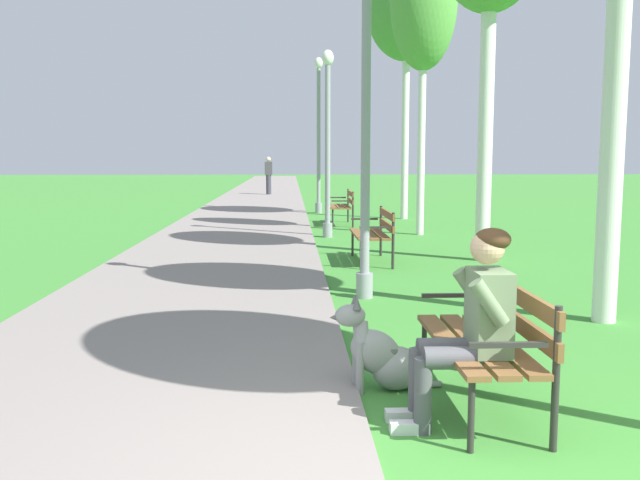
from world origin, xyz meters
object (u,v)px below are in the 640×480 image
birch_tree_fifth (407,12)px  person_seated_on_near_bench (471,320)px  lamp_post_near (366,99)px  lamp_post_far (319,134)px  pedestrian_distant (269,176)px  park_bench_far (343,204)px  park_bench_mid (375,230)px  birch_tree_fourth (424,2)px  dog_grey (382,355)px  lamp_post_mid (328,142)px  park_bench_near (490,334)px

birch_tree_fifth → person_seated_on_near_bench: bearing=-97.8°
lamp_post_near → lamp_post_far: size_ratio=1.00×
birch_tree_fifth → pedestrian_distant: bearing=109.3°
park_bench_far → lamp_post_near: 9.00m
park_bench_mid → person_seated_on_near_bench: bearing=-92.0°
person_seated_on_near_bench → birch_tree_fifth: (1.95, 14.26, 4.73)m
park_bench_mid → person_seated_on_near_bench: person_seated_on_near_bench is taller
lamp_post_far → birch_tree_fourth: (1.94, -5.76, 2.51)m
pedestrian_distant → park_bench_far: bearing=-80.2°
park_bench_far → dog_grey: 12.09m
lamp_post_mid → birch_tree_fifth: birch_tree_fifth is taller
park_bench_mid → dog_grey: (-0.69, -6.02, -0.25)m
birch_tree_fifth → park_bench_near: bearing=-97.1°
dog_grey → park_bench_mid: bearing=83.4°
lamp_post_near → pedestrian_distant: size_ratio=2.74×
person_seated_on_near_bench → park_bench_mid: bearing=88.0°
park_bench_near → park_bench_mid: same height
person_seated_on_near_bench → lamp_post_far: (-0.27, 16.28, 1.66)m
birch_tree_fourth → park_bench_near: bearing=-98.2°
birch_tree_fifth → pedestrian_distant: birch_tree_fifth is taller
park_bench_far → lamp_post_far: (-0.46, 3.54, 1.82)m
park_bench_mid → lamp_post_far: (-0.50, 9.58, 1.82)m
lamp_post_far → lamp_post_mid: bearing=-90.7°
dog_grey → birch_tree_fourth: size_ratio=0.13×
dog_grey → lamp_post_far: (0.19, 15.60, 2.08)m
lamp_post_mid → person_seated_on_near_bench: bearing=-88.1°
park_bench_mid → lamp_post_mid: lamp_post_mid is taller
lamp_post_near → dog_grey: bearing=-94.0°
park_bench_far → lamp_post_mid: bearing=-101.3°
dog_grey → pedestrian_distant: size_ratio=0.50×
lamp_post_mid → birch_tree_fifth: 5.85m
dog_grey → pedestrian_distant: bearing=93.6°
lamp_post_far → birch_tree_fourth: birch_tree_fourth is taller
birch_tree_fourth → lamp_post_far: bearing=108.6°
park_bench_far → pedestrian_distant: 13.10m
lamp_post_far → park_bench_far: bearing=-82.7°
park_bench_near → pedestrian_distant: pedestrian_distant is taller
park_bench_mid → lamp_post_near: lamp_post_near is taller
park_bench_mid → person_seated_on_near_bench: (-0.24, -6.70, 0.17)m
park_bench_far → lamp_post_far: bearing=97.3°
birch_tree_fourth → birch_tree_fifth: (0.28, 3.74, 0.57)m
park_bench_mid → birch_tree_fifth: 9.17m
park_bench_near → lamp_post_far: size_ratio=0.33×
park_bench_far → lamp_post_mid: size_ratio=0.39×
park_bench_mid → pedestrian_distant: pedestrian_distant is taller
lamp_post_near → birch_tree_fourth: 7.30m
person_seated_on_near_bench → lamp_post_mid: lamp_post_mid is taller
lamp_post_far → pedestrian_distant: (-1.77, 9.37, -1.49)m
lamp_post_far → park_bench_mid: bearing=-87.0°
lamp_post_near → lamp_post_mid: 6.19m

